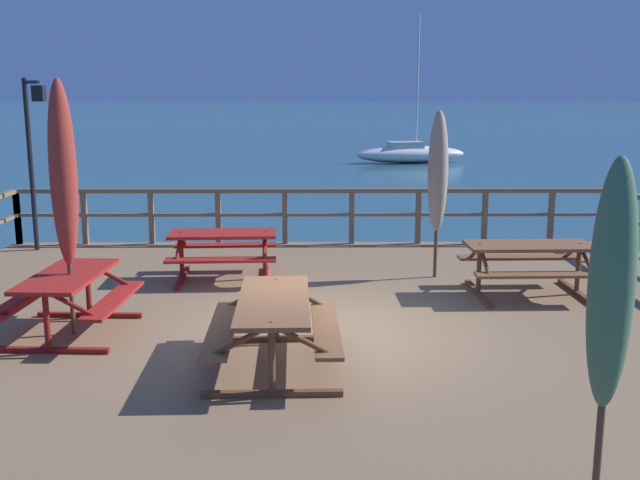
# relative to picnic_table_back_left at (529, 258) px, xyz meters

# --- Properties ---
(ground_plane) EXTENTS (600.00, 600.00, 0.00)m
(ground_plane) POSITION_rel_picnic_table_back_left_xyz_m (-3.08, -1.69, -1.32)
(ground_plane) COLOR #2D5B6B
(wooden_deck) EXTENTS (12.11, 11.26, 0.77)m
(wooden_deck) POSITION_rel_picnic_table_back_left_xyz_m (-3.08, -1.69, -0.94)
(wooden_deck) COLOR #846647
(wooden_deck) RESTS_ON ground
(railing_waterside_far) EXTENTS (11.91, 0.10, 1.09)m
(railing_waterside_far) POSITION_rel_picnic_table_back_left_xyz_m (-3.08, 3.79, 0.17)
(railing_waterside_far) COLOR brown
(railing_waterside_far) RESTS_ON wooden_deck
(picnic_table_back_left) EXTENTS (1.86, 1.44, 0.78)m
(picnic_table_back_left) POSITION_rel_picnic_table_back_left_xyz_m (0.00, 0.00, 0.00)
(picnic_table_back_left) COLOR brown
(picnic_table_back_left) RESTS_ON wooden_deck
(picnic_table_front_right) EXTENTS (1.48, 1.79, 0.78)m
(picnic_table_front_right) POSITION_rel_picnic_table_back_left_xyz_m (-6.18, -1.76, -0.00)
(picnic_table_front_right) COLOR maroon
(picnic_table_front_right) RESTS_ON wooden_deck
(picnic_table_front_left) EXTENTS (1.45, 2.05, 0.78)m
(picnic_table_front_left) POSITION_rel_picnic_table_back_left_xyz_m (-3.59, -2.88, 0.01)
(picnic_table_front_left) COLOR brown
(picnic_table_front_left) RESTS_ON wooden_deck
(picnic_table_mid_left) EXTENTS (1.75, 1.48, 0.78)m
(picnic_table_mid_left) POSITION_rel_picnic_table_back_left_xyz_m (-4.61, 0.96, -0.01)
(picnic_table_mid_left) COLOR maroon
(picnic_table_mid_left) RESTS_ON wooden_deck
(patio_umbrella_tall_mid_left) EXTENTS (0.32, 0.32, 2.53)m
(patio_umbrella_tall_mid_left) POSITION_rel_picnic_table_back_left_xyz_m (-1.07, -5.55, 1.05)
(patio_umbrella_tall_mid_left) COLOR #4C3828
(patio_umbrella_tall_mid_left) RESTS_ON wooden_deck
(patio_umbrella_tall_mid_right) EXTENTS (0.32, 0.32, 3.11)m
(patio_umbrella_tall_mid_right) POSITION_rel_picnic_table_back_left_xyz_m (-6.13, -1.77, 1.42)
(patio_umbrella_tall_mid_right) COLOR #4C3828
(patio_umbrella_tall_mid_right) RESTS_ON wooden_deck
(patio_umbrella_short_front) EXTENTS (0.32, 0.32, 2.67)m
(patio_umbrella_short_front) POSITION_rel_picnic_table_back_left_xyz_m (-1.20, 1.08, 1.14)
(patio_umbrella_short_front) COLOR #4C3828
(patio_umbrella_short_front) RESTS_ON wooden_deck
(lamp_post_hooked) EXTENTS (0.54, 0.53, 3.20)m
(lamp_post_hooked) POSITION_rel_picnic_table_back_left_xyz_m (-8.29, 3.10, 1.56)
(lamp_post_hooked) COLOR black
(lamp_post_hooked) RESTS_ON wooden_deck
(sailboat_distant) EXTENTS (6.21, 2.80, 7.72)m
(sailboat_distant) POSITION_rel_picnic_table_back_left_xyz_m (1.96, 28.99, -0.81)
(sailboat_distant) COLOR white
(sailboat_distant) RESTS_ON ground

